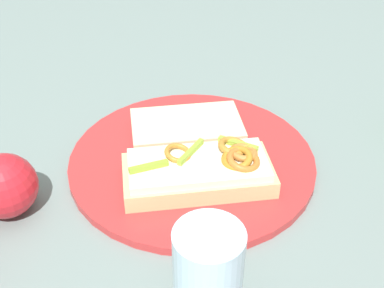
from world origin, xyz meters
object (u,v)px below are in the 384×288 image
(drinking_glass, at_px, (208,274))
(sandwich, at_px, (201,171))
(bread_slice_side, at_px, (187,128))
(apple_2, at_px, (5,186))
(plate, at_px, (192,160))

(drinking_glass, bearing_deg, sandwich, 12.54)
(sandwich, xyz_separation_m, drinking_glass, (-0.16, -0.04, 0.02))
(sandwich, bearing_deg, bread_slice_side, -87.68)
(sandwich, bearing_deg, apple_2, 1.44)
(sandwich, distance_m, bread_slice_side, 0.10)
(plate, xyz_separation_m, bread_slice_side, (0.05, 0.02, 0.02))
(bread_slice_side, height_order, drinking_glass, drinking_glass)
(plate, xyz_separation_m, apple_2, (-0.12, 0.18, 0.03))
(plate, distance_m, apple_2, 0.22)
(apple_2, distance_m, drinking_glass, 0.25)
(plate, xyz_separation_m, sandwich, (-0.04, -0.02, 0.02))
(apple_2, bearing_deg, drinking_glass, -109.26)
(sandwich, xyz_separation_m, apple_2, (-0.08, 0.20, 0.01))
(apple_2, height_order, drinking_glass, drinking_glass)
(sandwich, height_order, apple_2, apple_2)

